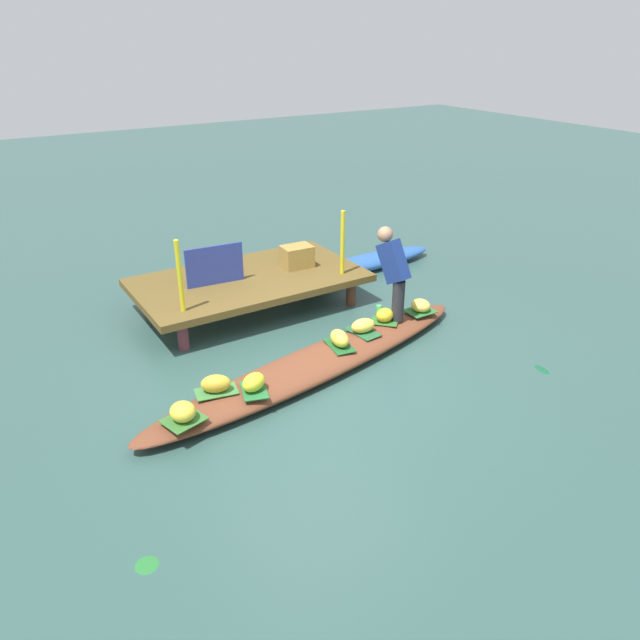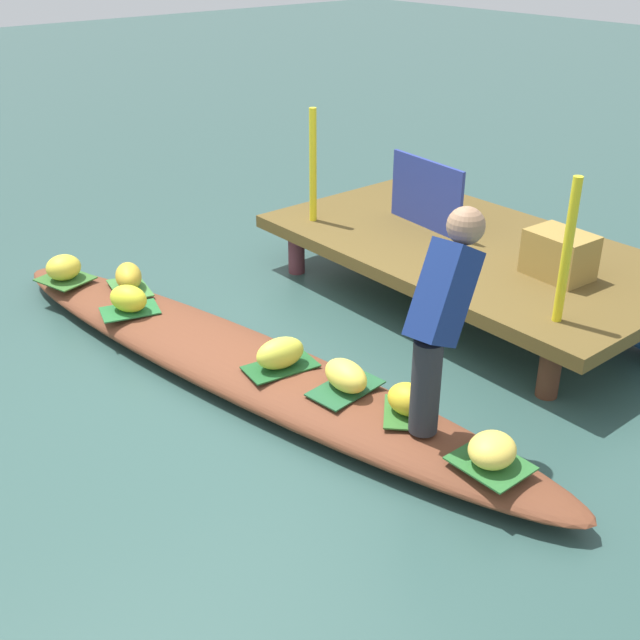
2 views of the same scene
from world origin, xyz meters
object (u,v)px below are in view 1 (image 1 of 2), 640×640
moored_boat (367,262)px  banana_bunch_5 (183,412)px  banana_bunch_1 (339,338)px  vendor_boat (318,363)px  produce_crate (297,256)px  banana_bunch_4 (216,384)px  market_banner (215,265)px  banana_bunch_2 (421,305)px  banana_bunch_3 (385,315)px  vendor_person (393,269)px  banana_bunch_0 (363,326)px  water_bottle (379,312)px  banana_bunch_6 (254,382)px

moored_boat → banana_bunch_5: (-4.28, -2.82, 0.20)m
moored_boat → banana_bunch_1: (-2.14, -2.35, 0.20)m
vendor_boat → produce_crate: 2.32m
banana_bunch_4 → market_banner: 2.42m
banana_bunch_1 → produce_crate: produce_crate is taller
vendor_boat → banana_bunch_2: bearing=-1.0°
moored_boat → produce_crate: bearing=-169.0°
banana_bunch_3 → banana_bunch_5: 3.09m
moored_boat → vendor_person: size_ratio=2.16×
produce_crate → banana_bunch_2: bearing=-63.4°
banana_bunch_5 → banana_bunch_0: bearing=13.2°
banana_bunch_1 → vendor_boat: bearing=-170.7°
banana_bunch_2 → produce_crate: (-0.89, 1.77, 0.32)m
vendor_boat → water_bottle: size_ratio=24.06×
banana_bunch_5 → water_bottle: 3.09m
banana_bunch_2 → banana_bunch_1: bearing=-171.0°
vendor_person → moored_boat: bearing=61.3°
moored_boat → banana_bunch_2: banana_bunch_2 is taller
banana_bunch_4 → produce_crate: bearing=44.0°
moored_boat → banana_bunch_3: bearing=-122.5°
vendor_boat → banana_bunch_2: size_ratio=17.89×
banana_bunch_0 → vendor_person: 0.83m
market_banner → produce_crate: market_banner is taller
banana_bunch_5 → banana_bunch_6: banana_bunch_5 is taller
banana_bunch_0 → vendor_person: bearing=15.3°
banana_bunch_2 → vendor_person: bearing=172.1°
banana_bunch_1 → moored_boat: bearing=47.7°
moored_boat → vendor_boat: bearing=-137.3°
banana_bunch_3 → banana_bunch_5: size_ratio=0.93×
banana_bunch_3 → produce_crate: size_ratio=0.56×
banana_bunch_0 → banana_bunch_2: 1.02m
banana_bunch_4 → banana_bunch_6: (0.35, -0.18, -0.00)m
banana_bunch_6 → market_banner: 2.48m
vendor_boat → banana_bunch_1: (0.34, 0.06, 0.21)m
banana_bunch_3 → moored_boat: bearing=58.9°
water_bottle → market_banner: market_banner is taller
moored_boat → banana_bunch_3: 2.47m
banana_bunch_5 → produce_crate: (2.72, 2.47, 0.31)m
banana_bunch_0 → produce_crate: (0.13, 1.86, 0.32)m
banana_bunch_3 → vendor_person: bearing=20.6°
banana_bunch_3 → banana_bunch_1: bearing=-164.5°
vendor_person → banana_bunch_1: bearing=-163.7°
banana_bunch_2 → produce_crate: 2.01m
vendor_boat → banana_bunch_4: size_ratio=15.29×
market_banner → banana_bunch_4: bearing=-108.5°
banana_bunch_3 → market_banner: market_banner is taller
vendor_boat → banana_bunch_6: size_ratio=16.84×
banana_bunch_4 → banana_bunch_6: banana_bunch_4 is taller
banana_bunch_2 → banana_bunch_5: banana_bunch_5 is taller
banana_bunch_1 → banana_bunch_4: (-1.67, -0.16, -0.00)m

